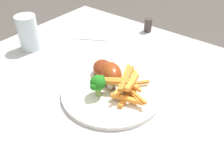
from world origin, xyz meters
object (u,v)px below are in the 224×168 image
(broccoli_floret_front, at_px, (98,83))
(water_glass, at_px, (28,33))
(carrot_fries_pile, at_px, (126,85))
(dining_table, at_px, (136,117))
(chicken_drumstick_near, at_px, (111,74))
(chicken_drumstick_far, at_px, (103,70))
(dinner_plate, at_px, (112,92))
(pepper_shaker, at_px, (148,25))

(broccoli_floret_front, distance_m, water_glass, 0.36)
(broccoli_floret_front, distance_m, carrot_fries_pile, 0.07)
(dining_table, height_order, chicken_drumstick_near, chicken_drumstick_near)
(dining_table, distance_m, chicken_drumstick_far, 0.18)
(broccoli_floret_front, relative_size, chicken_drumstick_near, 0.50)
(broccoli_floret_front, relative_size, carrot_fries_pile, 0.41)
(dining_table, xyz_separation_m, chicken_drumstick_far, (0.11, 0.02, 0.14))
(chicken_drumstick_near, distance_m, chicken_drumstick_far, 0.04)
(carrot_fries_pile, bearing_deg, dinner_plate, 19.56)
(water_glass, bearing_deg, pepper_shaker, -124.67)
(dining_table, distance_m, carrot_fries_pile, 0.15)
(dining_table, xyz_separation_m, dinner_plate, (0.05, 0.06, 0.11))
(dining_table, xyz_separation_m, broccoli_floret_front, (0.06, 0.09, 0.16))
(broccoli_floret_front, bearing_deg, dinner_plate, -113.53)
(carrot_fries_pile, height_order, pepper_shaker, carrot_fries_pile)
(dining_table, relative_size, carrot_fries_pile, 7.57)
(chicken_drumstick_near, bearing_deg, dining_table, -161.30)
(broccoli_floret_front, distance_m, pepper_shaker, 0.44)
(dinner_plate, relative_size, chicken_drumstick_far, 2.28)
(water_glass, xyz_separation_m, pepper_shaker, (-0.25, -0.36, -0.03))
(broccoli_floret_front, xyz_separation_m, chicken_drumstick_near, (0.01, -0.07, -0.01))
(broccoli_floret_front, bearing_deg, water_glass, -9.31)
(water_glass, bearing_deg, chicken_drumstick_far, -176.98)
(dining_table, bearing_deg, water_glass, 4.67)
(dinner_plate, xyz_separation_m, pepper_shaker, (0.12, -0.38, 0.02))
(water_glass, bearing_deg, chicken_drumstick_near, -178.45)
(broccoli_floret_front, xyz_separation_m, chicken_drumstick_far, (0.04, -0.08, -0.02))
(carrot_fries_pile, height_order, chicken_drumstick_far, carrot_fries_pile)
(dinner_plate, distance_m, chicken_drumstick_near, 0.05)
(dinner_plate, relative_size, chicken_drumstick_near, 2.25)
(carrot_fries_pile, distance_m, chicken_drumstick_far, 0.10)
(chicken_drumstick_far, xyz_separation_m, water_glass, (0.31, 0.02, 0.03))
(chicken_drumstick_far, distance_m, water_glass, 0.32)
(chicken_drumstick_far, height_order, water_glass, water_glass)
(dining_table, relative_size, broccoli_floret_front, 18.33)
(dinner_plate, height_order, broccoli_floret_front, broccoli_floret_front)
(chicken_drumstick_far, relative_size, pepper_shaker, 2.34)
(broccoli_floret_front, height_order, carrot_fries_pile, broccoli_floret_front)
(dinner_plate, height_order, chicken_drumstick_far, chicken_drumstick_far)
(dining_table, height_order, broccoli_floret_front, broccoli_floret_front)
(dinner_plate, distance_m, water_glass, 0.38)
(chicken_drumstick_far, bearing_deg, water_glass, 3.02)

